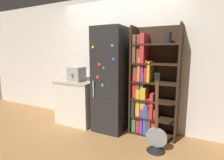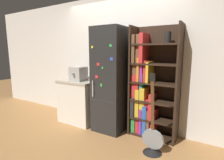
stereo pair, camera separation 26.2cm
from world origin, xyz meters
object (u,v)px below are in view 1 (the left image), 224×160
at_px(refrigerator, 111,80).
at_px(guitar, 156,140).
at_px(espresso_machine, 77,74).
at_px(bookshelf, 149,89).

relative_size(refrigerator, guitar, 1.59).
bearing_deg(espresso_machine, guitar, -11.66).
xyz_separation_m(bookshelf, guitar, (0.29, -0.55, -0.67)).
height_order(bookshelf, guitar, bookshelf).
bearing_deg(espresso_machine, refrigerator, 3.91).
bearing_deg(refrigerator, bookshelf, 11.61).
bearing_deg(guitar, bookshelf, 117.41).
height_order(refrigerator, guitar, refrigerator).
bearing_deg(bookshelf, guitar, -62.59).
xyz_separation_m(refrigerator, espresso_machine, (-0.77, -0.05, 0.07)).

